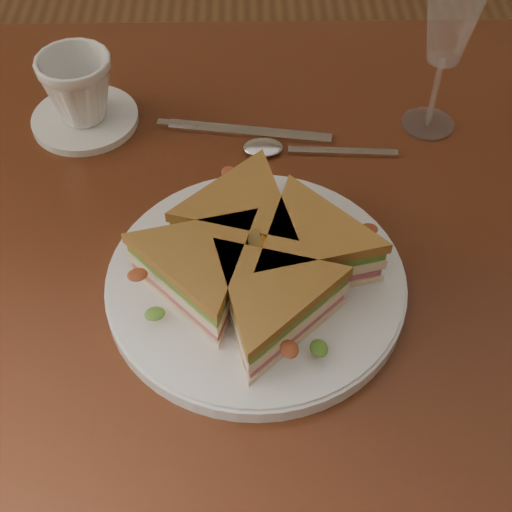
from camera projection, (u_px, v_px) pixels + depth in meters
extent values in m
plane|color=brown|center=(279.00, 494.00, 1.34)|extent=(6.00, 6.00, 0.00)
cube|color=#3A190D|center=(296.00, 235.00, 0.79)|extent=(1.20, 0.80, 0.04)
cylinder|color=white|center=(256.00, 283.00, 0.71)|extent=(0.30, 0.30, 0.02)
cube|color=silver|center=(343.00, 152.00, 0.84)|extent=(0.13, 0.02, 0.00)
ellipsoid|color=silver|center=(263.00, 148.00, 0.85)|extent=(0.05, 0.03, 0.01)
cube|color=silver|center=(250.00, 132.00, 0.87)|extent=(0.20, 0.05, 0.00)
cube|color=silver|center=(178.00, 125.00, 0.88)|extent=(0.05, 0.02, 0.00)
cylinder|color=white|center=(427.00, 124.00, 0.88)|extent=(0.06, 0.06, 0.00)
cylinder|color=white|center=(435.00, 92.00, 0.84)|extent=(0.01, 0.01, 0.09)
cone|color=white|center=(452.00, 19.00, 0.77)|extent=(0.07, 0.07, 0.10)
cylinder|color=white|center=(85.00, 119.00, 0.88)|extent=(0.13, 0.13, 0.01)
imported|color=white|center=(78.00, 88.00, 0.85)|extent=(0.10, 0.10, 0.08)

